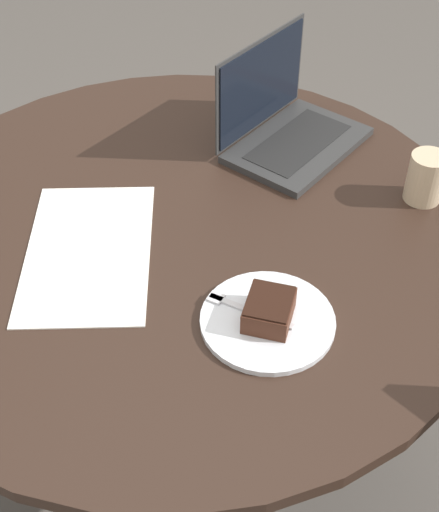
% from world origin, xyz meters
% --- Properties ---
extents(ground_plane, '(12.00, 12.00, 0.00)m').
position_xyz_m(ground_plane, '(0.00, 0.00, 0.00)').
color(ground_plane, '#4C4742').
extents(dining_table, '(1.30, 1.30, 0.72)m').
position_xyz_m(dining_table, '(0.00, 0.00, 0.58)').
color(dining_table, black).
rests_on(dining_table, ground_plane).
extents(paper_document, '(0.49, 0.44, 0.00)m').
position_xyz_m(paper_document, '(-0.16, 0.11, 0.72)').
color(paper_document, white).
rests_on(paper_document, dining_table).
extents(plate, '(0.25, 0.25, 0.01)m').
position_xyz_m(plate, '(-0.15, -0.29, 0.72)').
color(plate, silver).
rests_on(plate, dining_table).
extents(cake_slice, '(0.12, 0.11, 0.05)m').
position_xyz_m(cake_slice, '(-0.15, -0.29, 0.75)').
color(cake_slice, '#472619').
rests_on(cake_slice, plate).
extents(fork, '(0.03, 0.17, 0.00)m').
position_xyz_m(fork, '(-0.15, -0.24, 0.73)').
color(fork, silver).
rests_on(fork, plate).
extents(coffee_glass, '(0.08, 0.08, 0.11)m').
position_xyz_m(coffee_glass, '(0.36, -0.41, 0.77)').
color(coffee_glass, '#C6AD89').
rests_on(coffee_glass, dining_table).
extents(laptop, '(0.36, 0.27, 0.25)m').
position_xyz_m(laptop, '(0.40, -0.05, 0.76)').
color(laptop, '#2D2D2D').
rests_on(laptop, dining_table).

